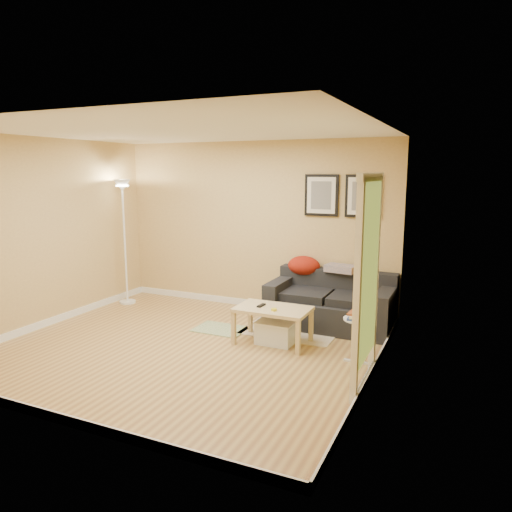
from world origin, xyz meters
name	(u,v)px	position (x,y,z in m)	size (l,w,h in m)	color
floor	(187,347)	(0.00, 0.00, 0.00)	(4.50, 4.50, 0.00)	tan
ceiling	(181,130)	(0.00, 0.00, 2.60)	(4.50, 4.50, 0.00)	white
wall_back	(254,226)	(0.00, 2.00, 1.30)	(4.50, 4.50, 0.00)	tan
wall_front	(49,277)	(0.00, -2.00, 1.30)	(4.50, 4.50, 0.00)	tan
wall_left	(46,233)	(-2.25, 0.00, 1.30)	(4.00, 4.00, 0.00)	tan
wall_right	(376,257)	(2.25, 0.00, 1.30)	(4.00, 4.00, 0.00)	tan
baseboard_back	(254,304)	(0.00, 1.99, 0.05)	(4.50, 0.02, 0.10)	white
baseboard_front	(61,418)	(0.00, -1.99, 0.05)	(4.50, 0.02, 0.10)	white
baseboard_left	(53,320)	(-2.24, 0.00, 0.05)	(0.02, 4.00, 0.10)	white
baseboard_right	(370,375)	(2.24, 0.00, 0.05)	(0.02, 4.00, 0.10)	white
sofa	(331,300)	(1.38, 1.53, 0.38)	(1.70, 0.90, 0.75)	black
red_throw	(304,266)	(0.88, 1.84, 0.77)	(0.48, 0.36, 0.28)	maroon
plaid_throw	(341,268)	(1.44, 1.82, 0.78)	(0.42, 0.26, 0.10)	tan
framed_print_left	(322,195)	(1.08, 1.98, 1.80)	(0.50, 0.04, 0.60)	black
framed_print_right	(363,196)	(1.68, 1.98, 1.80)	(0.50, 0.04, 0.60)	black
area_rug	(291,330)	(0.95, 1.12, 0.01)	(1.25, 0.85, 0.01)	beige
green_runner	(221,329)	(0.05, 0.77, 0.01)	(0.70, 0.50, 0.01)	#668C4C
coffee_table	(273,325)	(0.90, 0.59, 0.23)	(0.92, 0.56, 0.46)	#D0B77F
remote_control	(261,305)	(0.74, 0.59, 0.47)	(0.05, 0.16, 0.02)	black
tape_roll	(274,310)	(0.97, 0.47, 0.48)	(0.07, 0.07, 0.03)	yellow
storage_bin	(276,332)	(0.94, 0.59, 0.15)	(0.47, 0.34, 0.29)	white
side_table	(358,341)	(2.02, 0.39, 0.26)	(0.34, 0.34, 0.52)	white
book_stack	(357,315)	(2.01, 0.37, 0.56)	(0.18, 0.24, 0.08)	navy
floor_lamp	(125,245)	(-2.00, 1.33, 0.96)	(0.26, 0.26, 2.03)	white
doorway	(367,287)	(2.20, -0.15, 1.02)	(0.12, 1.01, 2.13)	white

